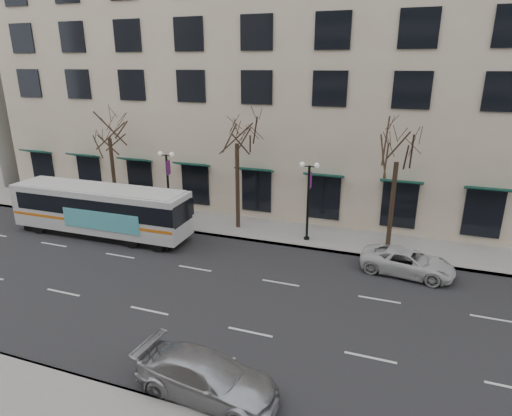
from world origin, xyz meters
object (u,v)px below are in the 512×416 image
at_px(tree_far_mid, 237,129).
at_px(lamp_post_left, 168,184).
at_px(silver_car, 207,377).
at_px(city_bus, 102,209).
at_px(white_pickup, 407,262).
at_px(tree_far_right, 398,146).
at_px(lamp_post_right, 308,198).
at_px(tree_far_left, 108,125).

relative_size(tree_far_mid, lamp_post_left, 1.64).
xyz_separation_m(tree_far_mid, silver_car, (4.88, -15.00, -6.16)).
bearing_deg(city_bus, lamp_post_left, 48.25).
relative_size(lamp_post_left, white_pickup, 1.06).
bearing_deg(tree_far_right, lamp_post_right, -173.15).
xyz_separation_m(lamp_post_left, lamp_post_right, (10.00, 0.00, 0.00)).
relative_size(city_bus, white_pickup, 2.51).
distance_m(city_bus, white_pickup, 19.25).
height_order(tree_far_mid, tree_far_right, tree_far_mid).
bearing_deg(tree_far_mid, lamp_post_left, -173.15).
bearing_deg(tree_far_left, tree_far_right, 0.00).
bearing_deg(tree_far_mid, city_bus, -153.14).
relative_size(tree_far_left, tree_far_mid, 0.98).
distance_m(tree_far_right, silver_car, 16.84).
bearing_deg(tree_far_mid, tree_far_right, -0.00).
height_order(tree_far_mid, lamp_post_left, tree_far_mid).
relative_size(tree_far_right, lamp_post_left, 1.55).
relative_size(city_bus, silver_car, 2.40).
distance_m(tree_far_left, tree_far_mid, 10.00).
xyz_separation_m(tree_far_left, white_pickup, (21.17, -3.15, -6.02)).
relative_size(tree_far_mid, city_bus, 0.69).
bearing_deg(tree_far_right, tree_far_mid, 180.00).
xyz_separation_m(tree_far_mid, white_pickup, (11.17, -3.15, -6.23)).
bearing_deg(city_bus, tree_far_right, 12.15).
xyz_separation_m(tree_far_right, lamp_post_left, (-14.99, -0.60, -3.48)).
relative_size(tree_far_mid, tree_far_right, 1.06).
distance_m(tree_far_left, city_bus, 6.65).
bearing_deg(silver_car, tree_far_mid, 23.08).
distance_m(tree_far_left, white_pickup, 22.23).
bearing_deg(silver_car, tree_far_left, 49.84).
relative_size(tree_far_right, lamp_post_right, 1.55).
distance_m(lamp_post_right, city_bus, 13.53).
distance_m(tree_far_mid, silver_car, 16.93).
bearing_deg(lamp_post_left, tree_far_left, 173.17).
relative_size(lamp_post_left, lamp_post_right, 1.00).
bearing_deg(tree_far_mid, lamp_post_right, -6.83).
distance_m(lamp_post_left, city_bus, 4.74).
bearing_deg(lamp_post_left, tree_far_right, 2.29).
relative_size(silver_car, white_pickup, 1.05).
height_order(lamp_post_left, white_pickup, lamp_post_left).
relative_size(tree_far_left, tree_far_right, 1.03).
height_order(tree_far_left, tree_far_right, tree_far_left).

